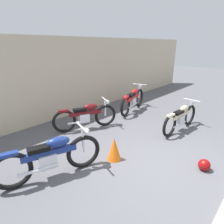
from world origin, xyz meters
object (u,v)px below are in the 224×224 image
(motorcycle_blue, at_px, (51,157))
(motorcycle_cream, at_px, (181,117))
(helmet, at_px, (204,165))
(motorcycle_red, at_px, (133,100))
(motorcycle_maroon, at_px, (86,116))
(traffic_cone, at_px, (114,149))

(motorcycle_blue, distance_m, motorcycle_cream, 3.97)
(helmet, relative_size, motorcycle_red, 0.12)
(motorcycle_red, relative_size, motorcycle_blue, 1.03)
(helmet, relative_size, motorcycle_maroon, 0.13)
(motorcycle_red, height_order, motorcycle_blue, motorcycle_red)
(helmet, distance_m, motorcycle_cream, 2.05)
(helmet, xyz_separation_m, traffic_cone, (-0.97, 1.67, 0.15))
(motorcycle_maroon, relative_size, motorcycle_blue, 0.91)
(helmet, height_order, motorcycle_maroon, motorcycle_maroon)
(helmet, relative_size, motorcycle_blue, 0.12)
(helmet, distance_m, motorcycle_maroon, 3.48)
(motorcycle_maroon, height_order, motorcycle_blue, motorcycle_blue)
(motorcycle_red, bearing_deg, motorcycle_cream, -117.19)
(motorcycle_blue, xyz_separation_m, motorcycle_cream, (3.87, -0.91, -0.04))
(traffic_cone, relative_size, motorcycle_maroon, 0.29)
(helmet, height_order, motorcycle_cream, motorcycle_cream)
(helmet, bearing_deg, motorcycle_red, 58.43)
(motorcycle_cream, bearing_deg, motorcycle_blue, 170.29)
(traffic_cone, distance_m, motorcycle_cream, 2.61)
(traffic_cone, relative_size, motorcycle_red, 0.26)
(helmet, bearing_deg, motorcycle_cream, 37.93)
(motorcycle_blue, height_order, motorcycle_cream, motorcycle_blue)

